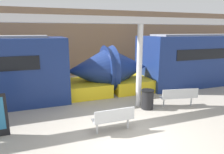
{
  "coord_description": "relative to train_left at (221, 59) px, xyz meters",
  "views": [
    {
      "loc": [
        -2.51,
        -5.34,
        3.42
      ],
      "look_at": [
        0.42,
        2.82,
        1.4
      ],
      "focal_mm": 32.0,
      "sensor_mm": 36.0,
      "label": 1
    }
  ],
  "objects": [
    {
      "name": "ground_plane",
      "position": [
        -9.36,
        -5.12,
        -1.52
      ],
      "size": [
        60.0,
        60.0,
        0.0
      ],
      "primitive_type": "plane",
      "color": "#A8A093"
    },
    {
      "name": "station_wall",
      "position": [
        -9.36,
        5.02,
        0.98
      ],
      "size": [
        56.0,
        0.2,
        5.0
      ],
      "primitive_type": "cube",
      "color": "#937051",
      "rests_on": "ground_plane"
    },
    {
      "name": "train_left",
      "position": [
        0.0,
        0.0,
        0.0
      ],
      "size": [
        16.94,
        2.93,
        3.2
      ],
      "color": "navy",
      "rests_on": "ground_plane"
    },
    {
      "name": "bench_near",
      "position": [
        -9.69,
        -4.57,
        -0.99
      ],
      "size": [
        1.43,
        0.45,
        0.88
      ],
      "rotation": [
        0.0,
        0.0,
        0.01
      ],
      "color": "silver",
      "rests_on": "ground_plane"
    },
    {
      "name": "bench_far",
      "position": [
        -6.09,
        -3.37,
        -0.98
      ],
      "size": [
        1.75,
        0.74,
        0.88
      ],
      "rotation": [
        0.0,
        0.0,
        -0.18
      ],
      "color": "silver",
      "rests_on": "ground_plane"
    },
    {
      "name": "trash_bin",
      "position": [
        -7.53,
        -3.06,
        -1.08
      ],
      "size": [
        0.57,
        0.57,
        0.87
      ],
      "color": "black",
      "rests_on": "ground_plane"
    },
    {
      "name": "support_column_near",
      "position": [
        -7.73,
        -2.56,
        0.33
      ],
      "size": [
        0.25,
        0.25,
        3.7
      ],
      "primitive_type": "cylinder",
      "color": "silver",
      "rests_on": "ground_plane"
    },
    {
      "name": "canopy_beam",
      "position": [
        -7.73,
        -2.56,
        2.32
      ],
      "size": [
        28.0,
        0.6,
        0.28
      ],
      "primitive_type": "cube",
      "color": "#B7B7BC",
      "rests_on": "support_column_near"
    }
  ]
}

